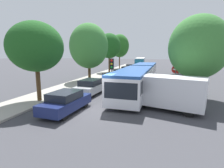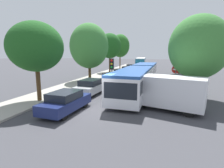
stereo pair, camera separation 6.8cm
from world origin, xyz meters
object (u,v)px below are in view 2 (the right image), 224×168
(queued_car_silver, at_px, (91,87))
(direction_sign_post, at_px, (194,68))
(white_van, at_px, (169,92))
(traffic_light, at_px, (112,69))
(tree_left_near, at_px, (36,47))
(no_entry_sign, at_px, (175,76))
(queued_car_white, at_px, (112,78))
(tree_left_mid, at_px, (90,47))
(queued_car_graphite, at_px, (131,67))
(tree_right_far, at_px, (181,50))
(city_bus_rear, at_px, (141,61))
(queued_car_navy, at_px, (66,102))
(tree_left_distant, at_px, (120,46))
(articulated_bus, at_px, (140,76))
(tree_right_near, at_px, (198,47))
(queued_car_black, at_px, (121,73))
(tree_right_mid, at_px, (186,52))
(queued_car_tan, at_px, (127,70))
(tree_left_far, at_px, (110,47))

(queued_car_silver, distance_m, direction_sign_post, 9.33)
(direction_sign_post, bearing_deg, white_van, 62.07)
(traffic_light, height_order, tree_left_near, tree_left_near)
(no_entry_sign, distance_m, tree_left_near, 11.69)
(queued_car_white, relative_size, tree_left_mid, 0.55)
(queued_car_graphite, bearing_deg, tree_right_far, -100.23)
(city_bus_rear, distance_m, queued_car_navy, 42.86)
(queued_car_white, xyz_separation_m, tree_left_distant, (-3.94, 20.81, 4.65))
(direction_sign_post, bearing_deg, articulated_bus, -25.96)
(tree_left_near, relative_size, tree_left_mid, 0.80)
(traffic_light, bearing_deg, queued_car_silver, -110.76)
(articulated_bus, xyz_separation_m, queued_car_white, (-3.74, 2.11, -0.69))
(traffic_light, distance_m, tree_right_near, 7.28)
(queued_car_black, height_order, queued_car_graphite, queued_car_graphite)
(tree_right_mid, bearing_deg, queued_car_silver, -129.32)
(no_entry_sign, xyz_separation_m, tree_right_mid, (2.02, 10.80, 2.05))
(queued_car_tan, height_order, queued_car_graphite, queued_car_graphite)
(articulated_bus, distance_m, tree_left_near, 10.53)
(queued_car_white, height_order, queued_car_black, queued_car_white)
(queued_car_silver, xyz_separation_m, tree_right_mid, (9.58, 11.70, 3.21))
(queued_car_navy, distance_m, tree_left_far, 23.92)
(queued_car_tan, relative_size, tree_left_near, 0.66)
(queued_car_graphite, relative_size, white_van, 0.80)
(queued_car_graphite, bearing_deg, tree_left_distant, 44.43)
(queued_car_silver, xyz_separation_m, queued_car_graphite, (-0.01, 22.41, 0.01))
(tree_right_far, bearing_deg, direction_sign_post, -91.51)
(no_entry_sign, distance_m, tree_left_far, 20.58)
(tree_right_mid, xyz_separation_m, tree_right_far, (-0.02, 8.33, 0.42))
(articulated_bus, bearing_deg, no_entry_sign, 53.27)
(queued_car_tan, bearing_deg, queued_car_white, -175.18)
(tree_right_mid, bearing_deg, traffic_light, -120.71)
(queued_car_silver, bearing_deg, tree_left_mid, 27.34)
(city_bus_rear, bearing_deg, tree_right_near, -170.10)
(tree_left_far, bearing_deg, direction_sign_post, -53.07)
(direction_sign_post, bearing_deg, queued_car_white, -27.43)
(queued_car_navy, distance_m, no_entry_sign, 9.52)
(queued_car_tan, bearing_deg, tree_left_mid, 165.05)
(tree_right_near, height_order, tree_right_mid, tree_right_near)
(direction_sign_post, distance_m, tree_left_distant, 28.44)
(traffic_light, xyz_separation_m, tree_left_mid, (-5.38, 7.80, 2.12))
(queued_car_silver, relative_size, queued_car_white, 0.99)
(articulated_bus, bearing_deg, white_van, 24.96)
(queued_car_navy, height_order, tree_right_mid, tree_right_mid)
(tree_left_far, bearing_deg, city_bus_rear, 79.33)
(no_entry_sign, height_order, tree_left_near, tree_left_near)
(tree_left_distant, bearing_deg, queued_car_graphite, -49.30)
(city_bus_rear, height_order, tree_left_near, tree_left_near)
(white_van, xyz_separation_m, tree_right_mid, (2.65, 14.53, 2.68))
(white_van, xyz_separation_m, traffic_light, (-4.68, 2.18, 1.26))
(queued_car_silver, bearing_deg, articulated_bus, -45.23)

